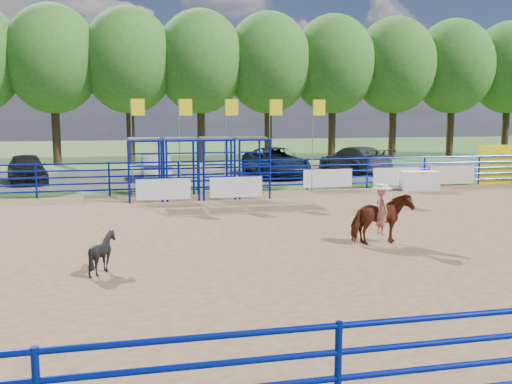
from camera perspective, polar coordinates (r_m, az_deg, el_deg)
The scene contains 13 objects.
ground at distance 16.59m, azimuth 5.68°, elevation -4.77°, with size 120.00×120.00×0.00m, color #416227.
arena_dirt at distance 16.59m, azimuth 5.68°, elevation -4.74°, with size 30.00×20.00×0.02m, color #856242.
gravel_strip at distance 32.96m, azimuth -3.54°, elevation 1.65°, with size 40.00×10.00×0.01m, color #67655C.
announcer_table at distance 27.67m, azimuth 16.02°, elevation 1.09°, with size 1.68×0.79×0.90m, color white.
horse_and_rider at distance 16.11m, azimuth 12.43°, elevation -2.26°, with size 1.74×0.93×2.34m.
calf at distance 13.50m, azimuth -15.08°, elevation -5.86°, with size 0.76×0.85×0.94m, color black.
car_a at distance 31.83m, azimuth -21.95°, elevation 2.23°, with size 1.78×4.43×1.51m, color black.
car_b at distance 31.53m, azimuth -10.04°, elevation 2.51°, with size 1.45×4.15×1.37m, color gray.
car_c at distance 32.46m, azimuth 1.94°, elevation 3.01°, with size 2.70×5.86×1.63m, color #161D37.
car_d at distance 35.04m, azimuth 9.78°, elevation 3.24°, with size 2.22×5.46×1.58m, color #4F4F51.
perimeter_fence at distance 16.44m, azimuth 5.71°, elevation -2.22°, with size 30.10×20.10×1.50m.
chute_assembly at distance 24.53m, azimuth -4.98°, elevation 2.38°, with size 19.32×2.41×4.20m.
treeline at distance 41.85m, azimuth -5.61°, elevation 13.31°, with size 56.40×6.40×11.24m.
Camera 1 is at (-5.07, -15.36, 3.67)m, focal length 40.00 mm.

